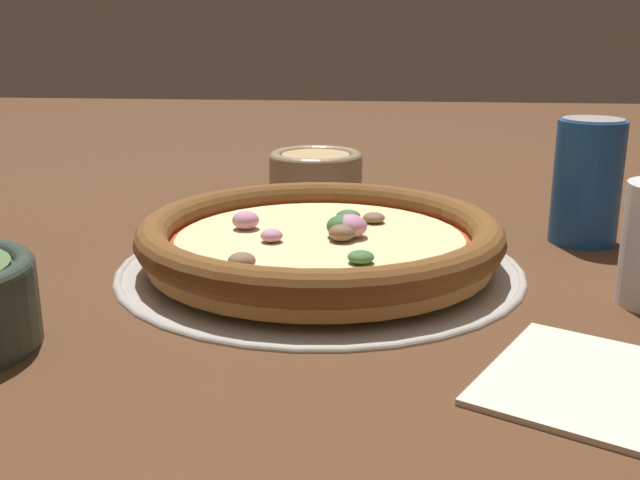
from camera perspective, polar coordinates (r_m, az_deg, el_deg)
ground_plane at (r=0.67m, az=0.00°, el=-2.20°), size 3.00×3.00×0.00m
pizza_tray at (r=0.67m, az=0.00°, el=-1.88°), size 0.36×0.36×0.01m
pizza at (r=0.66m, az=0.00°, el=0.14°), size 0.32×0.32×0.04m
bowl_near at (r=0.93m, az=-0.33°, el=5.08°), size 0.12×0.12×0.06m
napkin at (r=0.49m, az=19.85°, el=-9.94°), size 0.18×0.17×0.01m
beverage_can at (r=0.79m, az=19.69°, el=4.21°), size 0.07×0.07×0.12m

